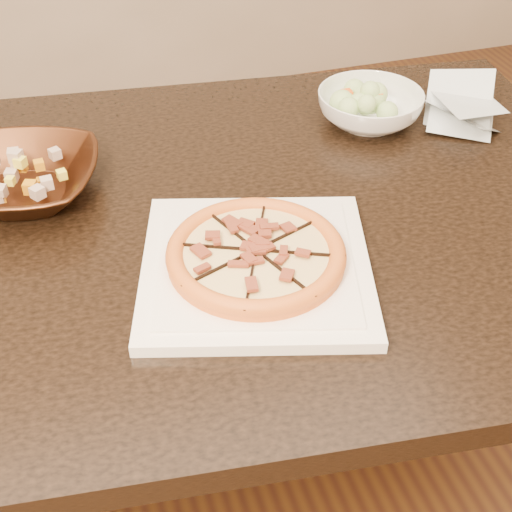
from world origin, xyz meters
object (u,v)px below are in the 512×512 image
at_px(plate, 256,267).
at_px(salad_bowl, 370,108).
at_px(bronze_bowl, 20,180).
at_px(dining_table, 185,265).
at_px(pizza, 256,254).

relative_size(plate, salad_bowl, 2.01).
relative_size(bronze_bowl, salad_bowl, 1.27).
distance_m(dining_table, bronze_bowl, 0.29).
relative_size(pizza, bronze_bowl, 1.01).
relative_size(dining_table, pizza, 6.15).
bearing_deg(salad_bowl, pizza, -133.19).
relative_size(dining_table, salad_bowl, 7.87).
xyz_separation_m(dining_table, pizza, (0.07, -0.16, 0.13)).
bearing_deg(pizza, bronze_bowl, 135.69).
height_order(dining_table, pizza, pizza).
distance_m(pizza, salad_bowl, 0.48).
xyz_separation_m(pizza, bronze_bowl, (-0.30, 0.29, -0.00)).
height_order(plate, pizza, pizza).
distance_m(dining_table, pizza, 0.22).
bearing_deg(pizza, dining_table, 113.74).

